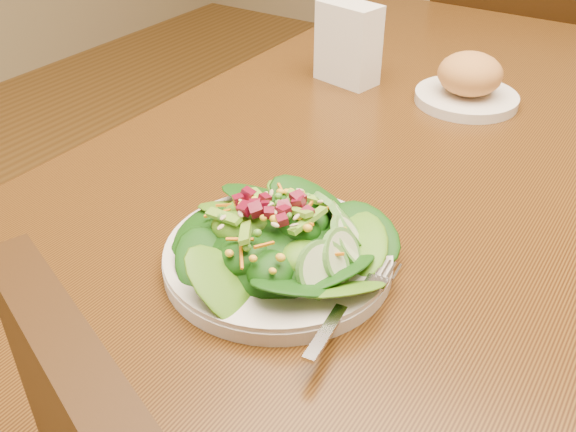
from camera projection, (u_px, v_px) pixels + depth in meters
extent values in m
cube|color=#543411|center=(443.00, 156.00, 0.96)|extent=(0.90, 1.40, 0.04)
cylinder|color=black|center=(379.00, 146.00, 1.79)|extent=(0.07, 0.07, 0.71)
cube|color=black|center=(484.00, 96.00, 1.95)|extent=(0.51, 0.51, 0.04)
cylinder|color=black|center=(525.00, 140.00, 2.17)|extent=(0.04, 0.04, 0.39)
cylinder|color=black|center=(423.00, 129.00, 2.24)|extent=(0.04, 0.04, 0.39)
cylinder|color=black|center=(531.00, 192.00, 1.89)|extent=(0.04, 0.04, 0.39)
cylinder|color=black|center=(415.00, 178.00, 1.96)|extent=(0.04, 0.04, 0.39)
cube|color=black|center=(500.00, 39.00, 1.66)|extent=(0.37, 0.15, 0.44)
cylinder|color=silver|center=(278.00, 259.00, 0.70)|extent=(0.25, 0.25, 0.02)
ellipsoid|color=black|center=(278.00, 239.00, 0.69)|extent=(0.17, 0.17, 0.04)
cube|color=silver|center=(351.00, 301.00, 0.63)|extent=(0.05, 0.18, 0.01)
cylinder|color=silver|center=(466.00, 98.00, 1.07)|extent=(0.17, 0.17, 0.02)
ellipsoid|color=#AD6836|center=(470.00, 74.00, 1.04)|extent=(0.11, 0.11, 0.07)
cube|color=white|center=(348.00, 43.00, 1.11)|extent=(0.12, 0.08, 0.14)
cube|color=white|center=(348.00, 37.00, 1.10)|extent=(0.10, 0.06, 0.12)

